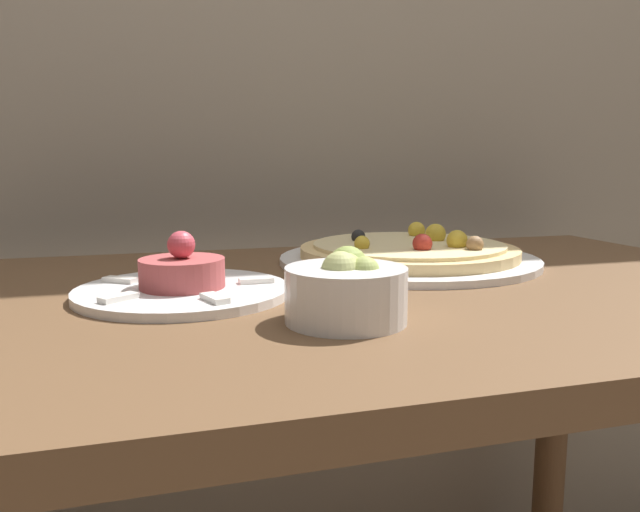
{
  "coord_description": "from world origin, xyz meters",
  "views": [
    {
      "loc": [
        -0.27,
        -0.34,
        0.94
      ],
      "look_at": [
        -0.06,
        0.35,
        0.83
      ],
      "focal_mm": 35.0,
      "sensor_mm": 36.0,
      "label": 1
    }
  ],
  "objects": [
    {
      "name": "dining_table",
      "position": [
        0.0,
        0.35,
        0.66
      ],
      "size": [
        1.14,
        0.71,
        0.79
      ],
      "color": "brown",
      "rests_on": "ground_plane"
    },
    {
      "name": "small_bowl",
      "position": [
        -0.08,
        0.2,
        0.82
      ],
      "size": [
        0.12,
        0.12,
        0.07
      ],
      "color": "white",
      "rests_on": "dining_table"
    },
    {
      "name": "pizza_plate",
      "position": [
        0.12,
        0.49,
        0.8
      ],
      "size": [
        0.38,
        0.38,
        0.06
      ],
      "color": "white",
      "rests_on": "dining_table"
    },
    {
      "name": "tartare_plate",
      "position": [
        -0.22,
        0.36,
        0.8
      ],
      "size": [
        0.24,
        0.24,
        0.07
      ],
      "color": "white",
      "rests_on": "dining_table"
    }
  ]
}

